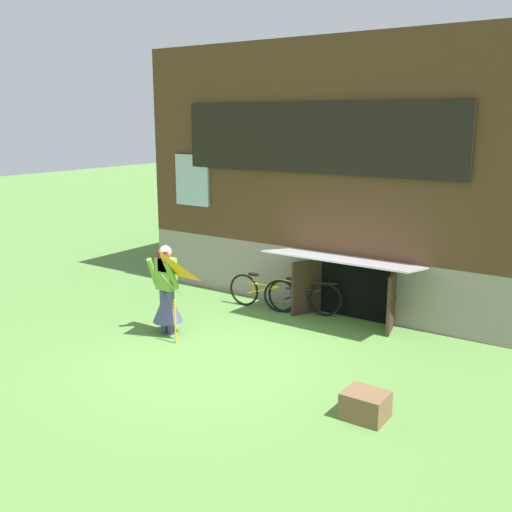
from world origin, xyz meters
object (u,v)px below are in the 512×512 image
at_px(bicycle_black, 302,297).
at_px(bicycle_yellow, 263,292).
at_px(person, 167,297).
at_px(wooden_crate, 365,405).
at_px(kite, 159,272).

bearing_deg(bicycle_black, bicycle_yellow, 171.93).
distance_m(person, bicycle_yellow, 2.19).
height_order(bicycle_black, bicycle_yellow, same).
bearing_deg(person, wooden_crate, -31.81).
distance_m(person, wooden_crate, 4.25).
height_order(kite, bicycle_yellow, kite).
relative_size(bicycle_black, wooden_crate, 2.73).
bearing_deg(kite, bicycle_yellow, 82.57).
relative_size(person, wooden_crate, 2.93).
bearing_deg(kite, wooden_crate, -5.85).
xyz_separation_m(kite, bicycle_yellow, (0.33, 2.54, -0.91)).
distance_m(person, kite, 0.81).
relative_size(bicycle_black, bicycle_yellow, 0.96).
relative_size(kite, bicycle_black, 1.05).
bearing_deg(bicycle_yellow, bicycle_black, 5.89).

